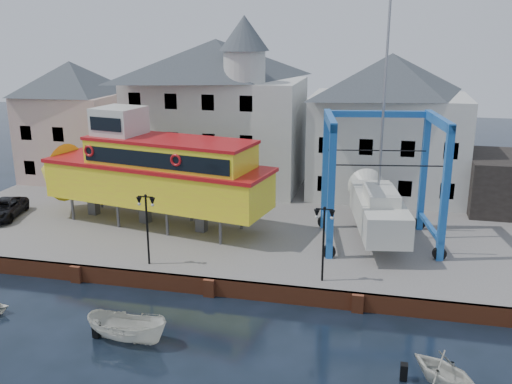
# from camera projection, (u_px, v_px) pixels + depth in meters

# --- Properties ---
(ground) EXTENTS (140.00, 140.00, 0.00)m
(ground) POSITION_uv_depth(u_px,v_px,m) (210.00, 296.00, 31.22)
(ground) COLOR black
(ground) RESTS_ON ground
(hardstanding) EXTENTS (44.00, 22.00, 1.00)m
(hardstanding) POSITION_uv_depth(u_px,v_px,m) (255.00, 222.00, 41.37)
(hardstanding) COLOR #62605E
(hardstanding) RESTS_ON ground
(quay_wall) EXTENTS (44.00, 0.47, 1.00)m
(quay_wall) POSITION_uv_depth(u_px,v_px,m) (210.00, 287.00, 31.18)
(quay_wall) COLOR brown
(quay_wall) RESTS_ON ground
(building_pink) EXTENTS (8.00, 7.00, 10.30)m
(building_pink) POSITION_uv_depth(u_px,v_px,m) (74.00, 121.00, 50.20)
(building_pink) COLOR #C6AA93
(building_pink) RESTS_ON hardstanding
(building_white_main) EXTENTS (14.00, 8.30, 14.00)m
(building_white_main) POSITION_uv_depth(u_px,v_px,m) (218.00, 112.00, 47.40)
(building_white_main) COLOR beige
(building_white_main) RESTS_ON hardstanding
(building_white_right) EXTENTS (12.00, 8.00, 11.20)m
(building_white_right) POSITION_uv_depth(u_px,v_px,m) (388.00, 126.00, 45.20)
(building_white_right) COLOR beige
(building_white_right) RESTS_ON hardstanding
(lamp_post_left) EXTENTS (1.12, 0.32, 4.20)m
(lamp_post_left) POSITION_uv_depth(u_px,v_px,m) (146.00, 212.00, 32.03)
(lamp_post_left) COLOR black
(lamp_post_left) RESTS_ON hardstanding
(lamp_post_right) EXTENTS (1.12, 0.32, 4.20)m
(lamp_post_right) POSITION_uv_depth(u_px,v_px,m) (324.00, 225.00, 29.88)
(lamp_post_right) COLOR black
(lamp_post_right) RESTS_ON hardstanding
(tour_boat) EXTENTS (18.75, 7.72, 7.95)m
(tour_boat) POSITION_uv_depth(u_px,v_px,m) (143.00, 170.00, 38.79)
(tour_boat) COLOR #59595E
(tour_boat) RESTS_ON hardstanding
(travel_lift) EXTENTS (8.10, 10.56, 15.51)m
(travel_lift) POSITION_uv_depth(u_px,v_px,m) (377.00, 199.00, 36.34)
(travel_lift) COLOR #204DB0
(travel_lift) RESTS_ON hardstanding
(van) EXTENTS (3.20, 5.09, 1.31)m
(van) POSITION_uv_depth(u_px,v_px,m) (3.00, 209.00, 40.67)
(van) COLOR black
(van) RESTS_ON hardstanding
(motorboat_a) EXTENTS (4.16, 1.82, 1.57)m
(motorboat_a) POSITION_uv_depth(u_px,v_px,m) (128.00, 341.00, 26.71)
(motorboat_a) COLOR silver
(motorboat_a) RESTS_ON ground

